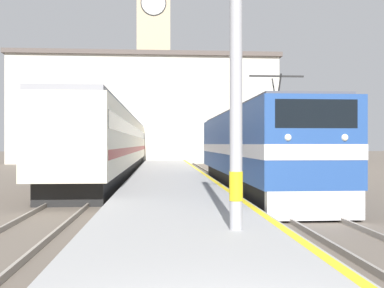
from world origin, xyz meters
name	(u,v)px	position (x,y,z in m)	size (l,w,h in m)	color
ground_plane	(168,173)	(0.00, 30.00, 0.00)	(200.00, 200.00, 0.00)	#60564C
platform	(169,175)	(0.00, 25.00, 0.22)	(4.35, 140.00, 0.44)	#999999
rail_track_near	(227,178)	(3.74, 25.00, 0.03)	(2.84, 140.00, 0.16)	#60564C
rail_track_far	(109,178)	(-3.74, 25.00, 0.03)	(2.83, 140.00, 0.16)	#60564C
locomotive_train	(253,150)	(3.74, 16.93, 1.92)	(2.92, 17.09, 4.73)	black
passenger_train	(119,143)	(-3.74, 31.34, 2.23)	(2.92, 40.04, 4.16)	black
catenary_mast	(241,12)	(1.12, 5.58, 4.91)	(3.02, 0.28, 8.93)	#9E9EA3
clock_tower	(154,51)	(-1.49, 60.79, 15.46)	(5.79, 5.79, 29.03)	tan
station_building	(146,110)	(-2.23, 50.24, 6.24)	(30.50, 9.74, 12.44)	beige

